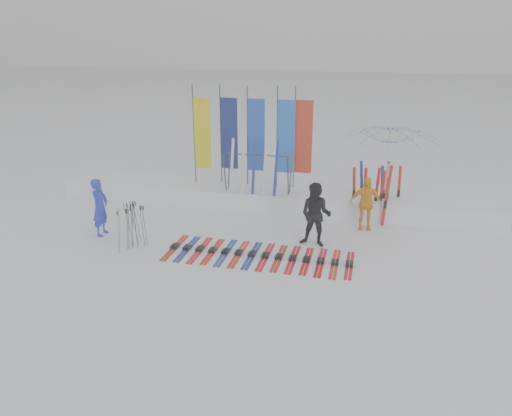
% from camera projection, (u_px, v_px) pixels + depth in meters
% --- Properties ---
extents(ground, '(120.00, 120.00, 0.00)m').
position_uv_depth(ground, '(233.00, 268.00, 12.03)').
color(ground, white).
rests_on(ground, ground).
extents(snow_bank, '(14.00, 1.60, 0.60)m').
position_uv_depth(snow_bank, '(271.00, 197.00, 16.14)').
color(snow_bank, white).
rests_on(snow_bank, ground).
extents(person_blue, '(0.41, 0.60, 1.62)m').
position_uv_depth(person_blue, '(100.00, 207.00, 13.73)').
color(person_blue, '#1F2FB8').
rests_on(person_blue, ground).
extents(person_black, '(0.91, 0.75, 1.72)m').
position_uv_depth(person_black, '(316.00, 215.00, 13.02)').
color(person_black, black).
rests_on(person_black, ground).
extents(person_yellow, '(0.96, 0.50, 1.56)m').
position_uv_depth(person_yellow, '(366.00, 203.00, 14.15)').
color(person_yellow, '#FFA910').
rests_on(person_yellow, ground).
extents(tent_canopy, '(3.19, 3.25, 2.75)m').
position_uv_depth(tent_canopy, '(387.00, 167.00, 15.60)').
color(tent_canopy, white).
rests_on(tent_canopy, ground).
extents(ski_row, '(4.71, 1.69, 0.07)m').
position_uv_depth(ski_row, '(258.00, 255.00, 12.64)').
color(ski_row, '#B11A0E').
rests_on(ski_row, ground).
extents(pole_cluster, '(0.54, 0.92, 1.25)m').
position_uv_depth(pole_cluster, '(133.00, 226.00, 13.00)').
color(pole_cluster, '#595B60').
rests_on(pole_cluster, ground).
extents(feather_flags, '(3.85, 0.23, 3.20)m').
position_uv_depth(feather_flags, '(254.00, 136.00, 15.86)').
color(feather_flags, '#383A3F').
rests_on(feather_flags, ground).
extents(ski_rack, '(2.04, 0.80, 1.23)m').
position_uv_depth(ski_rack, '(258.00, 167.00, 15.49)').
color(ski_rack, '#383A3F').
rests_on(ski_rack, ground).
extents(upright_skis, '(1.42, 1.09, 1.70)m').
position_uv_depth(upright_skis, '(379.00, 192.00, 15.05)').
color(upright_skis, red).
rests_on(upright_skis, ground).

